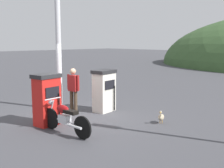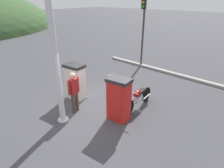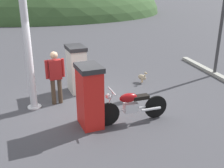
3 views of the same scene
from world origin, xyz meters
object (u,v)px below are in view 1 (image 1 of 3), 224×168
(canopy_support_pole, at_px, (59,50))
(fuel_pump_far, at_px, (104,90))
(attendant_person, at_px, (73,87))
(wandering_duck, at_px, (161,117))
(fuel_pump_near, at_px, (47,99))
(motorcycle_near_pump, at_px, (65,117))

(canopy_support_pole, bearing_deg, fuel_pump_far, 34.83)
(attendant_person, distance_m, wandering_duck, 3.41)
(fuel_pump_near, height_order, motorcycle_near_pump, fuel_pump_near)
(fuel_pump_near, bearing_deg, attendant_person, 115.01)
(motorcycle_near_pump, bearing_deg, wandering_duck, 63.69)
(motorcycle_near_pump, distance_m, canopy_support_pole, 3.43)
(fuel_pump_far, distance_m, wandering_duck, 2.50)
(motorcycle_near_pump, xyz_separation_m, attendant_person, (-1.80, 1.68, 0.44))
(fuel_pump_near, xyz_separation_m, wandering_duck, (2.42, 2.64, -0.60))
(attendant_person, bearing_deg, canopy_support_pole, -169.23)
(fuel_pump_near, bearing_deg, wandering_duck, 47.48)
(canopy_support_pole, bearing_deg, attendant_person, 10.77)
(fuel_pump_far, height_order, canopy_support_pole, canopy_support_pole)
(wandering_duck, distance_m, canopy_support_pole, 4.51)
(fuel_pump_near, height_order, attendant_person, attendant_person)
(wandering_duck, bearing_deg, fuel_pump_near, -132.52)
(canopy_support_pole, bearing_deg, wandering_duck, 17.22)
(motorcycle_near_pump, relative_size, canopy_support_pole, 0.43)
(attendant_person, bearing_deg, fuel_pump_far, 49.34)
(fuel_pump_far, xyz_separation_m, motorcycle_near_pump, (1.06, -2.54, -0.31))
(canopy_support_pole, bearing_deg, motorcycle_near_pump, -32.01)
(fuel_pump_far, relative_size, attendant_person, 0.96)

